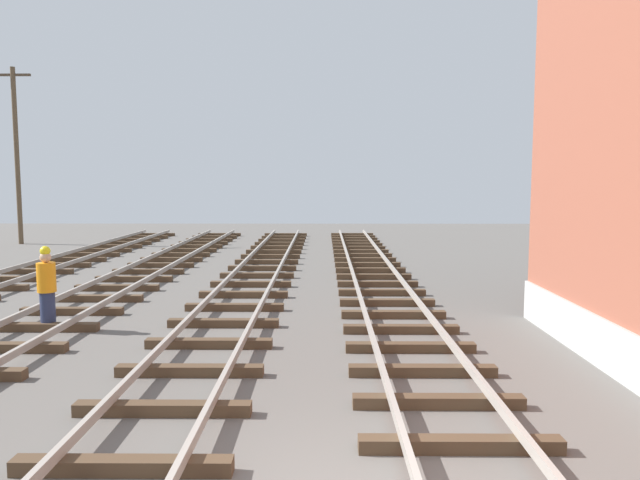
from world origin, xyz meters
The scene contains 2 objects.
utility_pole_far centered at (-16.36, 25.27, 4.72)m, with size 1.80×0.24×9.05m.
track_worker_foreground centered at (-6.63, 7.35, 0.93)m, with size 0.40×0.40×1.87m.
Camera 1 is at (-0.50, -5.57, 3.30)m, focal length 33.43 mm.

